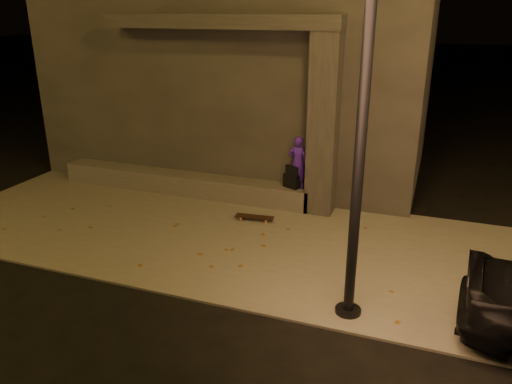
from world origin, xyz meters
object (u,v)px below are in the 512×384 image
at_px(skateboarder, 298,162).
at_px(skateboard, 254,217).
at_px(column, 324,126).
at_px(backpack, 293,179).
at_px(street_lamp_0, 370,10).

relative_size(skateboarder, skateboard, 1.40).
xyz_separation_m(column, skateboard, (-1.11, -0.94, -1.73)).
relative_size(backpack, street_lamp_0, 0.07).
height_order(skateboarder, backpack, skateboarder).
xyz_separation_m(backpack, skateboard, (-0.51, -0.94, -0.55)).
bearing_deg(street_lamp_0, skateboard, 132.47).
relative_size(column, street_lamp_0, 0.51).
relative_size(backpack, skateboard, 0.62).
xyz_separation_m(column, street_lamp_0, (1.24, -3.50, 2.16)).
bearing_deg(backpack, skateboarder, 24.61).
relative_size(column, skateboard, 4.57).
xyz_separation_m(column, skateboarder, (-0.50, 0.00, -0.80)).
bearing_deg(skateboarder, street_lamp_0, 115.08).
xyz_separation_m(skateboarder, street_lamp_0, (1.74, -3.50, 2.96)).
distance_m(skateboarder, skateboard, 1.46).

